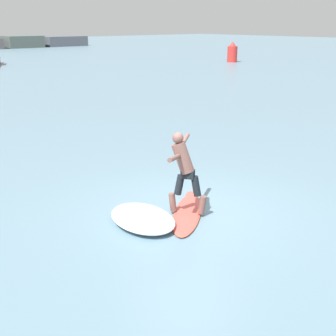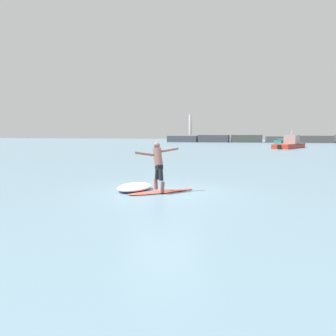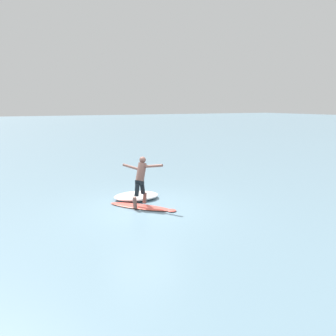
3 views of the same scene
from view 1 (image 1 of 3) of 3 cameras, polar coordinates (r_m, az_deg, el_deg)
ground_plane at (r=9.87m, az=2.46°, el=-5.30°), size 200.00×200.00×0.00m
surfboard at (r=9.72m, az=2.39°, el=-5.47°), size 2.13×1.93×0.20m
surfer at (r=9.35m, az=1.94°, el=0.19°), size 1.35×1.00×1.67m
channel_marker_buoy at (r=46.83m, az=7.85°, el=13.73°), size 0.96×0.96×1.93m
wave_foam_at_tail at (r=9.25m, az=-3.11°, el=-6.12°), size 1.33×1.80×0.24m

